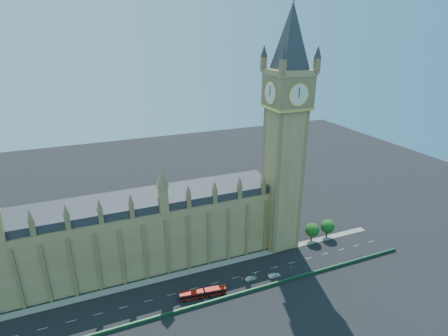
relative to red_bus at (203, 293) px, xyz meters
name	(u,v)px	position (x,y,z in m)	size (l,w,h in m)	color
ground	(205,286)	(2.37, 5.00, -1.42)	(400.00, 400.00, 0.00)	black
palace_westminster	(121,235)	(-22.63, 27.00, 12.44)	(120.00, 20.00, 28.00)	#967749
elizabeth_tower	(286,118)	(40.37, 19.00, 53.14)	(20.59, 20.59, 105.00)	#967749
bridge_parapet	(213,301)	(2.37, -4.00, -0.82)	(160.00, 0.60, 1.20)	#1E4C2D
kerb_north	(196,270)	(2.37, 14.50, -1.34)	(160.00, 3.00, 0.16)	gray
tree_east_near	(312,230)	(54.59, 15.09, 4.22)	(6.00, 6.00, 8.50)	#382619
tree_east_far	(328,226)	(62.59, 15.09, 4.22)	(6.00, 6.00, 8.50)	#382619
red_bus	(203,293)	(0.00, 0.00, 0.00)	(16.03, 4.35, 2.70)	#A9140B
car_grey	(210,288)	(3.45, 2.21, -0.64)	(1.85, 4.60, 1.57)	#3D4045
car_silver	(251,278)	(18.98, 1.69, -0.72)	(1.48, 4.24, 1.40)	#9EA0A5
car_white	(274,275)	(27.80, 0.03, -0.73)	(1.94, 4.78, 1.39)	white
cone_a	(243,278)	(16.37, 3.20, -1.03)	(0.54, 0.54, 0.79)	black
cone_b	(277,267)	(31.27, 4.36, -1.04)	(0.64, 0.64, 0.78)	black
cone_c	(256,273)	(22.13, 4.12, -1.04)	(0.56, 0.56, 0.77)	black
cone_d	(291,267)	(36.37, 2.53, -1.10)	(0.48, 0.48, 0.65)	black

